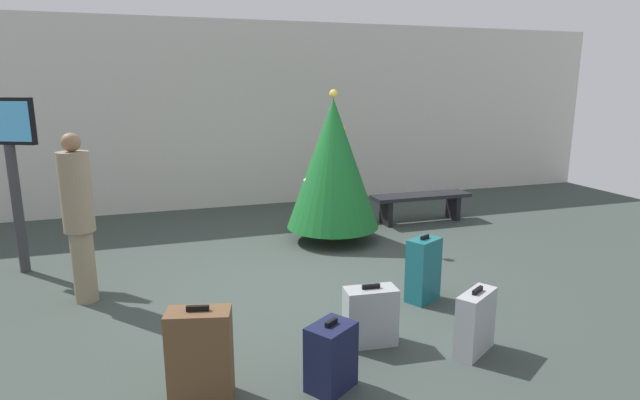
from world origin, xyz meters
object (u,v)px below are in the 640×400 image
(flight_info_kiosk, at_px, (11,157))
(suitcase_3, at_px, (331,357))
(suitcase_2, at_px, (200,355))
(waiting_bench, at_px, (421,201))
(suitcase_0, at_px, (370,316))
(traveller_0, at_px, (78,214))
(holiday_tree, at_px, (333,164))
(suitcase_1, at_px, (423,270))
(suitcase_4, at_px, (475,322))

(flight_info_kiosk, relative_size, suitcase_3, 3.79)
(suitcase_2, xyz_separation_m, suitcase_3, (0.96, -0.18, -0.09))
(waiting_bench, bearing_deg, suitcase_0, -124.58)
(suitcase_2, distance_m, suitcase_3, 0.98)
(waiting_bench, xyz_separation_m, suitcase_0, (-2.51, -3.64, -0.10))
(waiting_bench, bearing_deg, traveller_0, -160.25)
(holiday_tree, bearing_deg, suitcase_1, -85.42)
(holiday_tree, bearing_deg, suitcase_3, -109.62)
(flight_info_kiosk, xyz_separation_m, suitcase_4, (4.19, -3.46, -1.17))
(holiday_tree, relative_size, waiting_bench, 1.31)
(waiting_bench, height_order, suitcase_4, suitcase_4)
(holiday_tree, distance_m, waiting_bench, 2.02)
(traveller_0, xyz_separation_m, suitcase_0, (2.54, -1.83, -0.70))
(suitcase_0, bearing_deg, suitcase_4, -27.58)
(holiday_tree, relative_size, suitcase_0, 3.90)
(traveller_0, distance_m, suitcase_3, 3.17)
(suitcase_2, bearing_deg, suitcase_0, 13.86)
(suitcase_1, height_order, suitcase_3, suitcase_1)
(holiday_tree, bearing_deg, suitcase_4, -88.82)
(suitcase_2, bearing_deg, waiting_bench, 44.86)
(waiting_bench, xyz_separation_m, suitcase_2, (-4.04, -4.02, -0.01))
(traveller_0, relative_size, suitcase_1, 2.47)
(traveller_0, distance_m, suitcase_4, 4.09)
(traveller_0, bearing_deg, waiting_bench, 19.75)
(suitcase_0, relative_size, suitcase_4, 0.96)
(flight_info_kiosk, distance_m, suitcase_4, 5.55)
(waiting_bench, xyz_separation_m, suitcase_4, (-1.70, -4.06, -0.09))
(suitcase_0, distance_m, suitcase_1, 1.17)
(holiday_tree, xyz_separation_m, flight_info_kiosk, (-4.11, -0.06, 0.28))
(traveller_0, bearing_deg, flight_info_kiosk, 124.63)
(suitcase_0, height_order, suitcase_4, suitcase_4)
(suitcase_0, height_order, suitcase_3, suitcase_0)
(suitcase_2, relative_size, suitcase_3, 1.31)
(suitcase_0, bearing_deg, traveller_0, 144.33)
(holiday_tree, distance_m, flight_info_kiosk, 4.12)
(waiting_bench, height_order, suitcase_0, suitcase_0)
(suitcase_2, bearing_deg, holiday_tree, 56.93)
(traveller_0, xyz_separation_m, suitcase_1, (3.47, -1.12, -0.62))
(waiting_bench, height_order, traveller_0, traveller_0)
(suitcase_3, bearing_deg, suitcase_0, 44.30)
(suitcase_0, bearing_deg, holiday_tree, 76.65)
(suitcase_0, distance_m, suitcase_3, 0.79)
(flight_info_kiosk, relative_size, traveller_0, 1.18)
(flight_info_kiosk, bearing_deg, suitcase_0, -41.93)
(traveller_0, relative_size, suitcase_0, 3.19)
(suitcase_1, relative_size, suitcase_4, 1.23)
(waiting_bench, xyz_separation_m, suitcase_1, (-1.58, -2.93, -0.02))
(flight_info_kiosk, relative_size, suitcase_1, 2.92)
(waiting_bench, height_order, suitcase_1, suitcase_1)
(suitcase_0, xyz_separation_m, suitcase_2, (-1.53, -0.38, 0.09))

